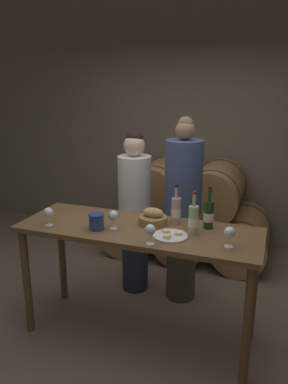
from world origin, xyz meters
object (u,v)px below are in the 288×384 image
person_left (135,211)px  person_right (183,211)px  wine_glass_far_left (48,213)px  blue_crock (96,221)px  wine_bottle_rose (176,210)px  wine_bottle_red (209,214)px  wine_glass_right (230,233)px  wine_bottle_white (193,219)px  bread_basket (153,218)px  tasting_table (138,243)px  wine_glass_left (113,216)px  wine_glass_center (150,230)px  cheese_plate (170,236)px

person_left → person_right: (0.48, -0.00, 0.06)m
wine_glass_far_left → blue_crock: bearing=8.0°
wine_bottle_rose → blue_crock: bearing=-148.6°
wine_bottle_red → wine_glass_right: bearing=-56.6°
wine_bottle_white → blue_crock: size_ratio=2.65×
bread_basket → wine_glass_right: bearing=-20.1°
tasting_table → wine_glass_far_left: bearing=-163.9°
wine_bottle_white → person_right: bearing=110.2°
wine_bottle_rose → bread_basket: bearing=-153.1°
wine_glass_left → wine_glass_right: (0.88, -0.04, 0.00)m
tasting_table → wine_glass_left: wine_glass_left is taller
bread_basket → wine_bottle_white: bearing=-13.0°
tasting_table → wine_glass_left: size_ratio=12.87×
wine_glass_left → person_right: bearing=65.5°
wine_glass_right → wine_glass_far_left: bearing=-177.1°
tasting_table → bread_basket: (0.08, 0.10, 0.18)m
person_right → bread_basket: (-0.10, -0.58, 0.11)m
wine_bottle_red → wine_glass_left: (-0.68, -0.26, -0.01)m
wine_bottle_white → person_left: bearing=137.5°
wine_bottle_red → wine_bottle_rose: wine_bottle_red is taller
tasting_table → wine_glass_center: size_ratio=12.87×
wine_glass_far_left → wine_glass_left: bearing=12.2°
tasting_table → bread_basket: 0.23m
person_left → person_right: bearing=-0.0°
person_left → blue_crock: bearing=-89.3°
wine_glass_far_left → wine_bottle_red: bearing=17.4°
wine_bottle_red → wine_glass_right: (0.20, -0.30, -0.01)m
tasting_table → cheese_plate: size_ratio=7.42×
person_right → wine_bottle_rose: 0.53m
wine_bottle_red → wine_bottle_white: bearing=-119.1°
wine_bottle_white → wine_glass_far_left: wine_bottle_white is taller
wine_glass_left → wine_bottle_white: bearing=10.5°
cheese_plate → wine_glass_right: wine_glass_right is taller
wine_bottle_red → blue_crock: wine_bottle_red is taller
bread_basket → wine_glass_far_left: 0.82m
wine_bottle_red → wine_bottle_rose: 0.26m
person_right → cheese_plate: size_ratio=6.92×
wine_bottle_white → wine_glass_left: size_ratio=2.24×
person_left → wine_bottle_rose: (0.54, -0.50, 0.23)m
blue_crock → bread_basket: bearing=33.3°
person_left → person_right: 0.48m
bread_basket → person_right: bearing=80.4°
wine_bottle_white → wine_glass_far_left: 1.12m
person_right → wine_glass_center: bearing=-89.5°
blue_crock → wine_glass_right: (0.99, 0.02, 0.04)m
person_left → cheese_plate: size_ratio=6.37×
wine_glass_right → tasting_table: bearing=170.0°
person_left → wine_glass_right: bearing=-38.9°
blue_crock → wine_glass_center: bearing=-14.7°
wine_bottle_rose → wine_glass_right: bearing=-34.2°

